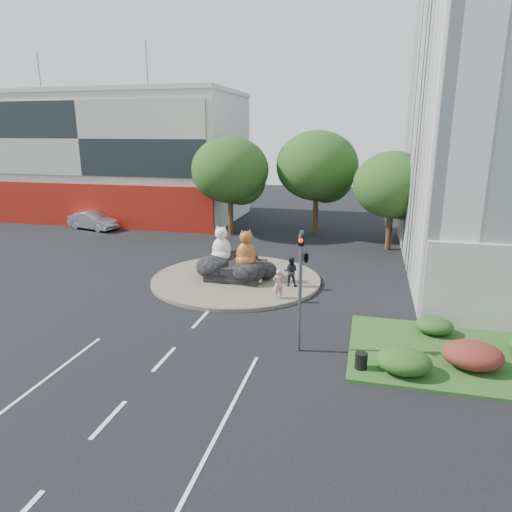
# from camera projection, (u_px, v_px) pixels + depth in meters

# --- Properties ---
(ground) EXTENTS (120.00, 120.00, 0.00)m
(ground) POSITION_uv_depth(u_px,v_px,m) (164.00, 359.00, 17.87)
(ground) COLOR black
(ground) RESTS_ON ground
(roundabout_island) EXTENTS (10.00, 10.00, 0.20)m
(roundabout_island) POSITION_uv_depth(u_px,v_px,m) (236.00, 279.00, 27.20)
(roundabout_island) COLOR brown
(roundabout_island) RESTS_ON ground
(rock_plinth) EXTENTS (3.20, 2.60, 0.90)m
(rock_plinth) POSITION_uv_depth(u_px,v_px,m) (236.00, 270.00, 27.06)
(rock_plinth) COLOR black
(rock_plinth) RESTS_ON roundabout_island
(shophouse_block) EXTENTS (25.20, 12.30, 17.40)m
(shophouse_block) POSITION_uv_depth(u_px,v_px,m) (116.00, 156.00, 46.56)
(shophouse_block) COLOR silver
(shophouse_block) RESTS_ON ground
(grass_verge) EXTENTS (10.00, 6.00, 0.12)m
(grass_verge) POSITION_uv_depth(u_px,v_px,m) (479.00, 358.00, 17.86)
(grass_verge) COLOR #234517
(grass_verge) RESTS_ON ground
(tree_left) EXTENTS (6.46, 6.46, 8.27)m
(tree_left) POSITION_uv_depth(u_px,v_px,m) (231.00, 173.00, 38.05)
(tree_left) COLOR #382314
(tree_left) RESTS_ON ground
(tree_mid) EXTENTS (6.84, 6.84, 8.76)m
(tree_mid) POSITION_uv_depth(u_px,v_px,m) (318.00, 169.00, 38.20)
(tree_mid) COLOR #382314
(tree_mid) RESTS_ON ground
(tree_right) EXTENTS (5.70, 5.70, 7.30)m
(tree_right) POSITION_uv_depth(u_px,v_px,m) (393.00, 188.00, 33.31)
(tree_right) COLOR #382314
(tree_right) RESTS_ON ground
(hedge_near_green) EXTENTS (2.00, 1.60, 0.90)m
(hedge_near_green) POSITION_uv_depth(u_px,v_px,m) (404.00, 361.00, 16.56)
(hedge_near_green) COLOR #143C13
(hedge_near_green) RESTS_ON grass_verge
(hedge_red) EXTENTS (2.20, 1.76, 0.99)m
(hedge_red) POSITION_uv_depth(u_px,v_px,m) (472.00, 355.00, 16.90)
(hedge_red) COLOR #4B2214
(hedge_red) RESTS_ON grass_verge
(hedge_back_green) EXTENTS (1.60, 1.28, 0.72)m
(hedge_back_green) POSITION_uv_depth(u_px,v_px,m) (434.00, 326.00, 19.79)
(hedge_back_green) COLOR #143C13
(hedge_back_green) RESTS_ON grass_verge
(traffic_light) EXTENTS (0.44, 1.24, 5.00)m
(traffic_light) POSITION_uv_depth(u_px,v_px,m) (303.00, 266.00, 17.59)
(traffic_light) COLOR #595B60
(traffic_light) RESTS_ON ground
(street_lamp) EXTENTS (2.34, 0.22, 8.06)m
(street_lamp) POSITION_uv_depth(u_px,v_px,m) (488.00, 222.00, 21.16)
(street_lamp) COLOR #595B60
(street_lamp) RESTS_ON ground
(cat_white) EXTENTS (1.38, 1.21, 2.20)m
(cat_white) POSITION_uv_depth(u_px,v_px,m) (221.00, 244.00, 27.01)
(cat_white) COLOR silver
(cat_white) RESTS_ON rock_plinth
(cat_tabby) EXTENTS (1.69, 1.62, 2.17)m
(cat_tabby) POSITION_uv_depth(u_px,v_px,m) (246.00, 248.00, 26.08)
(cat_tabby) COLOR #B85426
(cat_tabby) RESTS_ON rock_plinth
(kitten_calico) EXTENTS (0.77, 0.75, 0.99)m
(kitten_calico) POSITION_uv_depth(u_px,v_px,m) (210.00, 273.00, 26.46)
(kitten_calico) COLOR silver
(kitten_calico) RESTS_ON roundabout_island
(kitten_white) EXTENTS (0.54, 0.50, 0.72)m
(kitten_white) POSITION_uv_depth(u_px,v_px,m) (259.00, 277.00, 26.15)
(kitten_white) COLOR white
(kitten_white) RESTS_ON roundabout_island
(pedestrian_pink) EXTENTS (0.68, 0.60, 1.56)m
(pedestrian_pink) POSITION_uv_depth(u_px,v_px,m) (278.00, 284.00, 23.66)
(pedestrian_pink) COLOR #CA838D
(pedestrian_pink) RESTS_ON roundabout_island
(pedestrian_dark) EXTENTS (0.84, 0.66, 1.69)m
(pedestrian_dark) POSITION_uv_depth(u_px,v_px,m) (291.00, 271.00, 25.55)
(pedestrian_dark) COLOR black
(pedestrian_dark) RESTS_ON roundabout_island
(parked_car) EXTENTS (5.13, 2.85, 1.60)m
(parked_car) POSITION_uv_depth(u_px,v_px,m) (93.00, 221.00, 41.30)
(parked_car) COLOR #A2A4AA
(parked_car) RESTS_ON ground
(litter_bin) EXTENTS (0.59, 0.59, 0.62)m
(litter_bin) POSITION_uv_depth(u_px,v_px,m) (361.00, 361.00, 16.88)
(litter_bin) COLOR black
(litter_bin) RESTS_ON grass_verge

